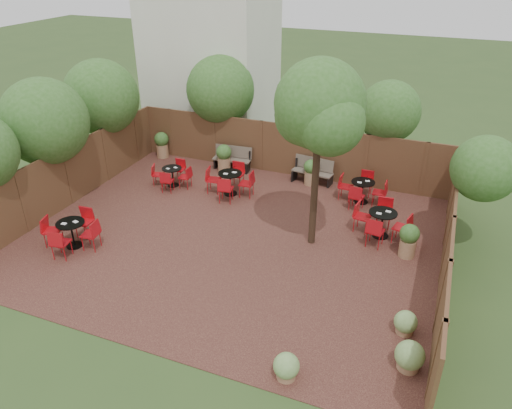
% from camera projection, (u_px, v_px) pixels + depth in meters
% --- Properties ---
extents(ground, '(80.00, 80.00, 0.00)m').
position_uv_depth(ground, '(232.00, 237.00, 14.83)').
color(ground, '#354F23').
rests_on(ground, ground).
extents(courtyard_paving, '(12.00, 10.00, 0.02)m').
position_uv_depth(courtyard_paving, '(232.00, 237.00, 14.82)').
color(courtyard_paving, '#3D1C19').
rests_on(courtyard_paving, ground).
extents(fence_back, '(12.00, 0.08, 2.00)m').
position_uv_depth(fence_back, '(286.00, 150.00, 18.45)').
color(fence_back, '#53321F').
rests_on(fence_back, ground).
extents(fence_left, '(0.08, 10.00, 2.00)m').
position_uv_depth(fence_left, '(67.00, 176.00, 16.32)').
color(fence_left, '#53321F').
rests_on(fence_left, ground).
extents(fence_right, '(0.08, 10.00, 2.00)m').
position_uv_depth(fence_right, '(447.00, 251.00, 12.39)').
color(fence_right, '#53321F').
rests_on(fence_right, ground).
extents(neighbour_building, '(5.00, 4.00, 8.00)m').
position_uv_depth(neighbour_building, '(211.00, 45.00, 20.96)').
color(neighbour_building, silver).
rests_on(neighbour_building, ground).
extents(overhang_foliage, '(15.50, 10.69, 2.80)m').
position_uv_depth(overhang_foliage, '(171.00, 112.00, 16.81)').
color(overhang_foliage, '#305E1E').
rests_on(overhang_foliage, ground).
extents(courtyard_tree, '(2.61, 2.51, 5.39)m').
position_uv_depth(courtyard_tree, '(319.00, 111.00, 12.67)').
color(courtyard_tree, black).
rests_on(courtyard_tree, courtyard_paving).
extents(park_bench_left, '(1.52, 0.59, 0.92)m').
position_uv_depth(park_bench_left, '(233.00, 158.00, 19.05)').
color(park_bench_left, brown).
rests_on(park_bench_left, courtyard_paving).
extents(park_bench_right, '(1.55, 0.68, 0.93)m').
position_uv_depth(park_bench_right, '(313.00, 170.00, 17.99)').
color(park_bench_right, brown).
rests_on(park_bench_right, courtyard_paving).
extents(bistro_tables, '(9.94, 7.52, 0.95)m').
position_uv_depth(bistro_tables, '(251.00, 200.00, 15.92)').
color(bistro_tables, black).
rests_on(bistro_tables, courtyard_paving).
extents(planters, '(10.83, 4.31, 1.08)m').
position_uv_depth(planters, '(255.00, 171.00, 17.77)').
color(planters, '#986F4C').
rests_on(planters, courtyard_paving).
extents(low_shrubs, '(2.87, 2.78, 0.67)m').
position_uv_depth(low_shrubs, '(373.00, 350.00, 10.30)').
color(low_shrubs, '#986F4C').
rests_on(low_shrubs, courtyard_paving).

